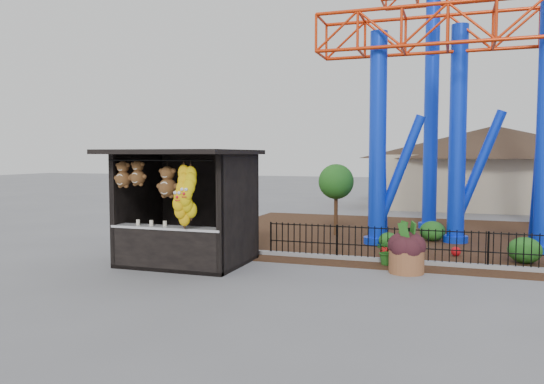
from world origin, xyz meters
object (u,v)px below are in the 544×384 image
(roller_coaster, at_px, (494,54))
(potted_plant, at_px, (389,251))
(prize_booth, at_px, (183,209))
(terracotta_planter, at_px, (406,262))

(roller_coaster, relative_size, potted_plant, 14.09)
(prize_booth, xyz_separation_m, terracotta_planter, (5.80, 0.95, -1.23))
(prize_booth, xyz_separation_m, potted_plant, (5.27, 1.79, -1.13))
(prize_booth, relative_size, terracotta_planter, 3.98)
(prize_booth, xyz_separation_m, roller_coaster, (8.10, 7.32, 4.92))
(roller_coaster, distance_m, terracotta_planter, 9.15)
(terracotta_planter, relative_size, potted_plant, 1.13)
(prize_booth, relative_size, potted_plant, 4.48)
(roller_coaster, xyz_separation_m, terracotta_planter, (-2.30, -6.37, -6.15))
(roller_coaster, bearing_deg, prize_booth, -137.89)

